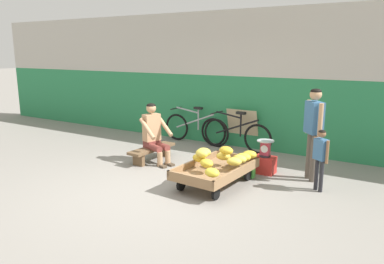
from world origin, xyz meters
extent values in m
plane|color=gray|center=(0.00, 0.00, 0.00)|extent=(80.00, 80.00, 0.00)
cube|color=#287F4C|center=(0.00, 3.34, 0.79)|extent=(16.00, 0.30, 1.58)
cube|color=#B7B2A8|center=(0.00, 3.34, 2.28)|extent=(16.00, 0.30, 1.41)
cube|color=#8E6B47|center=(0.67, 0.74, 0.23)|extent=(0.94, 1.50, 0.05)
cube|color=#8E6B47|center=(0.28, 0.77, 0.31)|extent=(0.14, 1.44, 0.10)
cube|color=#8E6B47|center=(1.07, 0.71, 0.31)|extent=(0.14, 1.44, 0.10)
cube|color=#8E6B47|center=(0.72, 1.44, 0.31)|extent=(0.84, 0.10, 0.10)
cube|color=#8E6B47|center=(0.63, 0.04, 0.31)|extent=(0.84, 0.10, 0.10)
cylinder|color=black|center=(0.39, 1.26, 0.09)|extent=(0.06, 0.18, 0.18)
cylinder|color=black|center=(1.02, 1.22, 0.09)|extent=(0.06, 0.18, 0.18)
cylinder|color=black|center=(0.32, 0.26, 0.09)|extent=(0.06, 0.18, 0.18)
cylinder|color=black|center=(0.95, 0.21, 0.09)|extent=(0.06, 0.18, 0.18)
ellipsoid|color=gold|center=(1.01, 1.31, 0.42)|extent=(0.28, 0.24, 0.13)
ellipsoid|color=gold|center=(0.39, 0.69, 0.42)|extent=(0.29, 0.26, 0.13)
ellipsoid|color=yellow|center=(0.97, 0.98, 0.42)|extent=(0.24, 0.18, 0.13)
ellipsoid|color=yellow|center=(0.96, 0.81, 0.42)|extent=(0.28, 0.24, 0.13)
ellipsoid|color=yellow|center=(0.99, 1.12, 0.42)|extent=(0.27, 0.22, 0.13)
ellipsoid|color=gold|center=(0.64, 0.50, 0.42)|extent=(0.29, 0.26, 0.13)
ellipsoid|color=yellow|center=(0.92, 0.15, 0.42)|extent=(0.29, 0.25, 0.13)
ellipsoid|color=yellow|center=(0.68, 0.99, 0.42)|extent=(0.25, 0.20, 0.13)
ellipsoid|color=gold|center=(0.78, 0.89, 0.56)|extent=(0.27, 0.22, 0.13)
ellipsoid|color=yellow|center=(0.50, 0.67, 0.55)|extent=(0.27, 0.22, 0.13)
ellipsoid|color=yellow|center=(0.51, 0.59, 0.55)|extent=(0.29, 0.27, 0.13)
cube|color=brown|center=(-1.03, 1.30, 0.24)|extent=(0.37, 1.12, 0.05)
cube|color=brown|center=(-1.01, 1.69, 0.11)|extent=(0.24, 0.09, 0.22)
cube|color=brown|center=(-1.05, 0.92, 0.11)|extent=(0.24, 0.09, 0.22)
cylinder|color=tan|center=(-0.62, 1.25, 0.14)|extent=(0.10, 0.10, 0.27)
cube|color=#4C3D2D|center=(-0.57, 1.23, 0.02)|extent=(0.24, 0.16, 0.04)
cylinder|color=brown|center=(-0.81, 1.32, 0.32)|extent=(0.42, 0.26, 0.13)
cylinder|color=tan|center=(-0.68, 1.08, 0.14)|extent=(0.10, 0.10, 0.27)
cube|color=#4C3D2D|center=(-0.63, 1.06, 0.02)|extent=(0.24, 0.16, 0.04)
cylinder|color=brown|center=(-0.87, 1.15, 0.32)|extent=(0.42, 0.26, 0.13)
cube|color=brown|center=(-1.03, 1.30, 0.34)|extent=(0.30, 0.34, 0.14)
cube|color=tan|center=(-1.03, 1.30, 0.67)|extent=(0.28, 0.36, 0.52)
cylinder|color=tan|center=(-0.81, 1.44, 0.70)|extent=(0.47, 0.23, 0.36)
cylinder|color=tan|center=(-0.95, 1.06, 0.70)|extent=(0.47, 0.23, 0.36)
sphere|color=tan|center=(-1.03, 1.30, 1.05)|extent=(0.19, 0.19, 0.19)
ellipsoid|color=black|center=(-1.03, 1.30, 1.10)|extent=(0.17, 0.17, 0.09)
cube|color=red|center=(1.12, 1.74, 0.15)|extent=(0.36, 0.28, 0.30)
cylinder|color=#28282D|center=(1.12, 1.74, 0.32)|extent=(0.20, 0.20, 0.03)
cube|color=#C6384C|center=(1.12, 1.74, 0.45)|extent=(0.16, 0.10, 0.24)
cylinder|color=white|center=(1.12, 1.68, 0.45)|extent=(0.13, 0.01, 0.13)
cylinder|color=#B2B5BA|center=(1.12, 1.74, 0.58)|extent=(0.30, 0.30, 0.01)
torus|color=black|center=(-1.58, 3.00, 0.32)|extent=(0.64, 0.07, 0.64)
torus|color=black|center=(-0.56, 2.97, 0.32)|extent=(0.64, 0.07, 0.64)
cylinder|color=#9EA0A5|center=(-1.07, 2.98, 0.52)|extent=(1.03, 0.07, 0.43)
cylinder|color=#9EA0A5|center=(-0.97, 2.98, 0.56)|extent=(0.04, 0.04, 0.48)
cylinder|color=#9EA0A5|center=(-1.27, 2.99, 0.76)|extent=(0.62, 0.06, 0.12)
cube|color=black|center=(-0.97, 2.98, 0.83)|extent=(0.20, 0.11, 0.05)
cylinder|color=black|center=(-1.58, 3.00, 0.78)|extent=(0.04, 0.48, 0.03)
torus|color=black|center=(-0.46, 2.92, 0.32)|extent=(0.64, 0.10, 0.64)
torus|color=black|center=(0.55, 2.84, 0.32)|extent=(0.64, 0.10, 0.64)
cylinder|color=black|center=(0.04, 2.88, 0.52)|extent=(1.03, 0.12, 0.43)
cylinder|color=black|center=(0.14, 2.87, 0.56)|extent=(0.04, 0.04, 0.48)
cylinder|color=black|center=(-0.16, 2.90, 0.76)|extent=(0.62, 0.09, 0.12)
cube|color=black|center=(0.14, 2.87, 0.83)|extent=(0.21, 0.12, 0.05)
cylinder|color=black|center=(-0.46, 2.92, 0.78)|extent=(0.07, 0.48, 0.03)
cube|color=#C6B289|center=(0.07, 3.16, 0.43)|extent=(0.70, 0.27, 0.87)
cylinder|color=brown|center=(1.96, 1.73, 0.40)|extent=(0.10, 0.10, 0.80)
cylinder|color=brown|center=(1.85, 1.86, 0.40)|extent=(0.10, 0.10, 0.80)
cube|color=#386693|center=(1.91, 1.79, 1.06)|extent=(0.36, 0.37, 0.52)
cylinder|color=tan|center=(2.04, 1.63, 1.04)|extent=(0.07, 0.07, 0.56)
cylinder|color=tan|center=(1.77, 1.96, 1.04)|extent=(0.07, 0.07, 0.56)
sphere|color=tan|center=(1.91, 1.79, 1.44)|extent=(0.19, 0.19, 0.19)
ellipsoid|color=black|center=(1.91, 1.79, 1.49)|extent=(0.17, 0.17, 0.09)
cylinder|color=#232328|center=(2.18, 1.32, 0.25)|extent=(0.06, 0.06, 0.50)
cylinder|color=#232328|center=(2.10, 1.38, 0.25)|extent=(0.06, 0.06, 0.50)
cube|color=#386693|center=(2.14, 1.35, 0.66)|extent=(0.24, 0.21, 0.32)
cylinder|color=brown|center=(2.25, 1.28, 0.65)|extent=(0.04, 0.04, 0.35)
cylinder|color=brown|center=(2.03, 1.42, 0.65)|extent=(0.04, 0.04, 0.35)
sphere|color=brown|center=(2.14, 1.35, 0.90)|extent=(0.12, 0.12, 0.12)
ellipsoid|color=black|center=(2.14, 1.35, 0.94)|extent=(0.11, 0.11, 0.05)
cube|color=green|center=(0.98, 1.39, 0.12)|extent=(0.18, 0.12, 0.24)
camera|label=1|loc=(3.30, -4.29, 2.12)|focal=34.79mm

